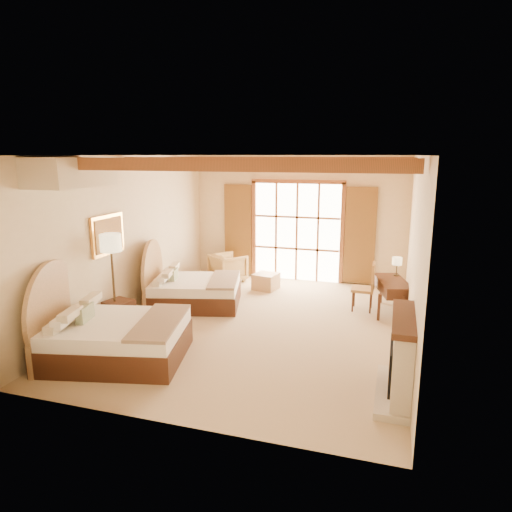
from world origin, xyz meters
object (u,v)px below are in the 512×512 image
at_px(bed_near, 108,333).
at_px(desk, 392,295).
at_px(nightstand, 119,314).
at_px(bed_far, 188,288).
at_px(armchair, 228,268).

bearing_deg(bed_near, desk, 27.43).
bearing_deg(nightstand, desk, 40.79).
bearing_deg(desk, bed_far, 175.35).
xyz_separation_m(bed_far, nightstand, (-0.64, -1.65, -0.11)).
distance_m(nightstand, desk, 5.47).
bearing_deg(nightstand, bed_near, -49.80).
xyz_separation_m(nightstand, desk, (4.89, 2.46, 0.10)).
height_order(bed_near, desk, bed_near).
height_order(bed_near, armchair, bed_near).
distance_m(bed_far, desk, 4.32).
relative_size(nightstand, armchair, 0.68).
xyz_separation_m(bed_near, armchair, (0.23, 4.85, -0.06)).
xyz_separation_m(bed_near, bed_far, (0.07, 2.82, -0.04)).
distance_m(bed_near, armchair, 4.86).
relative_size(bed_far, desk, 1.66).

